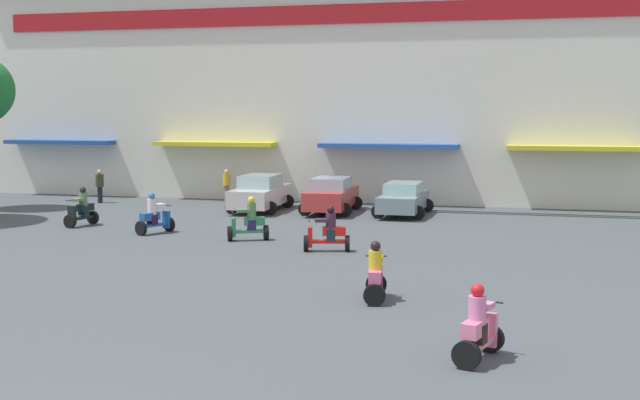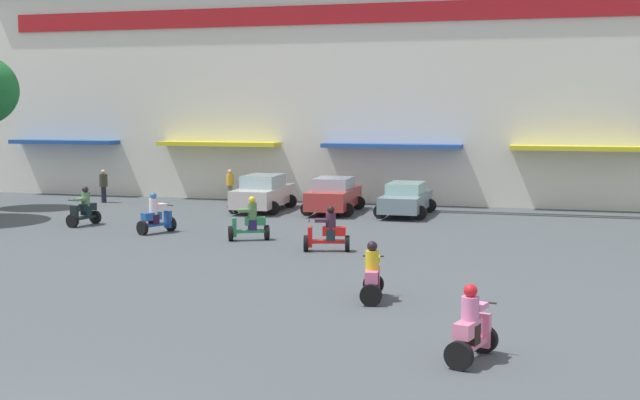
# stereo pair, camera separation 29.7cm
# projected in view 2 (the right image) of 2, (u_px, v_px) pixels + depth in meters

# --- Properties ---
(ground_plane) EXTENTS (128.00, 128.00, 0.00)m
(ground_plane) POSITION_uv_depth(u_px,v_px,m) (278.00, 271.00, 23.28)
(ground_plane) COLOR #444B50
(colonial_building) EXTENTS (43.25, 16.03, 21.57)m
(colonial_building) POSITION_uv_depth(u_px,v_px,m) (410.00, 20.00, 44.16)
(colonial_building) COLOR silver
(colonial_building) RESTS_ON ground
(parked_car_0) EXTENTS (2.40, 4.50, 1.61)m
(parked_car_0) POSITION_uv_depth(u_px,v_px,m) (263.00, 193.00, 36.95)
(parked_car_0) COLOR beige
(parked_car_0) RESTS_ON ground
(parked_car_1) EXTENTS (2.43, 4.43, 1.55)m
(parked_car_1) POSITION_uv_depth(u_px,v_px,m) (334.00, 195.00, 36.26)
(parked_car_1) COLOR #AD322F
(parked_car_1) RESTS_ON ground
(parked_car_2) EXTENTS (2.28, 4.25, 1.42)m
(parked_car_2) POSITION_uv_depth(u_px,v_px,m) (406.00, 199.00, 35.30)
(parked_car_2) COLOR slate
(parked_car_2) RESTS_ON ground
(scooter_rider_0) EXTENTS (1.55, 0.86, 1.47)m
(scooter_rider_0) POSITION_uv_depth(u_px,v_px,m) (328.00, 233.00, 26.47)
(scooter_rider_0) COLOR black
(scooter_rider_0) RESTS_ON ground
(scooter_rider_1) EXTENTS (0.78, 1.51, 1.53)m
(scooter_rider_1) POSITION_uv_depth(u_px,v_px,m) (84.00, 210.00, 32.29)
(scooter_rider_1) COLOR black
(scooter_rider_1) RESTS_ON ground
(scooter_rider_2) EXTENTS (0.89, 1.47, 1.45)m
(scooter_rider_2) POSITION_uv_depth(u_px,v_px,m) (472.00, 329.00, 14.95)
(scooter_rider_2) COLOR black
(scooter_rider_2) RESTS_ON ground
(scooter_rider_4) EXTENTS (1.08, 1.54, 1.52)m
(scooter_rider_4) POSITION_uv_depth(u_px,v_px,m) (156.00, 217.00, 30.32)
(scooter_rider_4) COLOR black
(scooter_rider_4) RESTS_ON ground
(scooter_rider_6) EXTENTS (0.72, 1.44, 1.46)m
(scooter_rider_6) POSITION_uv_depth(u_px,v_px,m) (372.00, 276.00, 19.70)
(scooter_rider_6) COLOR black
(scooter_rider_6) RESTS_ON ground
(scooter_rider_8) EXTENTS (1.49, 1.08, 1.54)m
(scooter_rider_8) POSITION_uv_depth(u_px,v_px,m) (250.00, 223.00, 28.68)
(scooter_rider_8) COLOR black
(scooter_rider_8) RESTS_ON ground
(pedestrian_0) EXTENTS (0.38, 0.38, 1.58)m
(pedestrian_0) POSITION_uv_depth(u_px,v_px,m) (230.00, 183.00, 40.60)
(pedestrian_0) COLOR #6B6C58
(pedestrian_0) RESTS_ON ground
(pedestrian_2) EXTENTS (0.55, 0.55, 1.61)m
(pedestrian_2) POSITION_uv_depth(u_px,v_px,m) (103.00, 184.00, 40.10)
(pedestrian_2) COLOR black
(pedestrian_2) RESTS_ON ground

